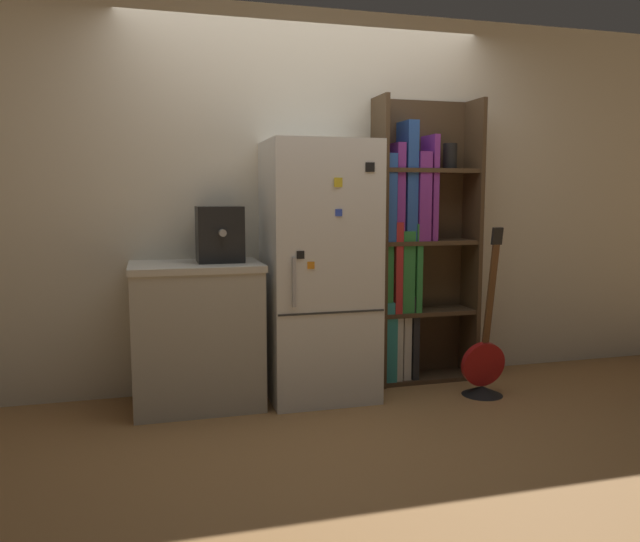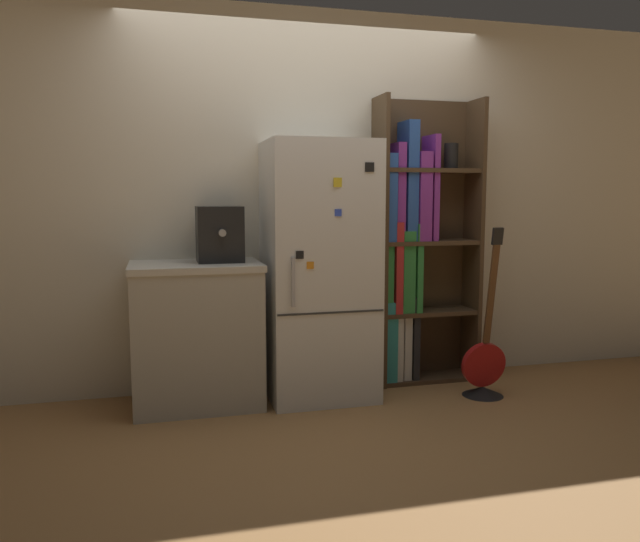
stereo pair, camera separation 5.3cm
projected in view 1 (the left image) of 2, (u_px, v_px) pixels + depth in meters
ground_plane at (325, 402)px, 4.06m from camera, size 16.00×16.00×0.00m
wall_back at (307, 201)px, 4.36m from camera, size 8.00×0.05×2.60m
refrigerator at (319, 271)px, 4.10m from camera, size 0.69×0.62×1.69m
bookshelf at (412, 248)px, 4.46m from camera, size 0.75×0.29×2.01m
kitchen_counter at (197, 335)px, 3.96m from camera, size 0.81×0.58×0.92m
espresso_machine at (220, 234)px, 3.96m from camera, size 0.29×0.32×0.35m
guitar at (483, 371)px, 4.18m from camera, size 0.31×0.28×1.14m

